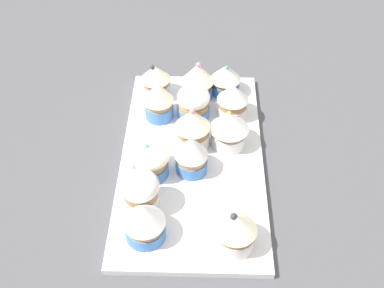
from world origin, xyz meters
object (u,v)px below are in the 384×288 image
object	(u,v)px
cupcake_2	(150,160)
cupcake_4	(144,221)
baking_tray	(192,159)
cupcake_0	(156,80)
cupcake_6	(193,103)
cupcake_1	(159,99)
cupcake_7	(195,128)
cupcake_9	(226,79)
cupcake_8	(189,154)
cupcake_10	(233,101)
cupcake_3	(140,191)
cupcake_12	(235,230)
cupcake_11	(229,128)
cupcake_5	(198,80)

from	to	relation	value
cupcake_2	cupcake_4	world-z (taller)	cupcake_4
baking_tray	cupcake_0	xyz separation A→B (cm)	(-16.63, -7.45, 4.06)
baking_tray	cupcake_6	size ratio (longest dim) A/B	6.81
cupcake_1	cupcake_6	xyz separation A→B (cm)	(-0.24, 6.38, -0.84)
cupcake_7	cupcake_9	bearing A→B (deg)	159.07
cupcake_8	cupcake_4	bearing A→B (deg)	-24.50
cupcake_1	cupcake_4	world-z (taller)	cupcake_1
cupcake_10	baking_tray	bearing A→B (deg)	-33.49
cupcake_1	baking_tray	bearing A→B (deg)	32.10
cupcake_3	cupcake_12	world-z (taller)	same
cupcake_7	cupcake_11	distance (cm)	5.93
cupcake_0	cupcake_9	bearing A→B (deg)	94.23
cupcake_7	baking_tray	bearing A→B (deg)	-9.24
cupcake_9	cupcake_12	world-z (taller)	cupcake_12
cupcake_0	cupcake_4	xyz separation A→B (cm)	(32.97, 0.98, 0.21)
baking_tray	cupcake_4	xyz separation A→B (cm)	(16.35, -6.47, 4.27)
cupcake_5	cupcake_6	size ratio (longest dim) A/B	1.17
cupcake_3	cupcake_10	size ratio (longest dim) A/B	0.99
cupcake_5	cupcake_9	size ratio (longest dim) A/B	1.15
cupcake_6	baking_tray	bearing A→B (deg)	-0.02
cupcake_9	cupcake_11	bearing A→B (deg)	1.05
cupcake_4	cupcake_9	size ratio (longest dim) A/B	1.07
cupcake_7	cupcake_8	bearing A→B (deg)	-8.60
cupcake_1	cupcake_10	size ratio (longest dim) A/B	1.13
cupcake_5	cupcake_8	xyz separation A→B (cm)	(19.66, -1.10, 0.08)
cupcake_8	cupcake_6	bearing A→B (deg)	178.14
cupcake_1	cupcake_12	distance (cm)	30.60
cupcake_10	cupcake_11	world-z (taller)	cupcake_11
cupcake_11	cupcake_0	bearing A→B (deg)	-133.93
cupcake_1	cupcake_5	bearing A→B (deg)	132.19
cupcake_3	cupcake_0	bearing A→B (deg)	179.70
cupcake_1	cupcake_10	distance (cm)	13.60
cupcake_12	cupcake_6	bearing A→B (deg)	-166.62
cupcake_6	cupcake_9	bearing A→B (deg)	139.79
cupcake_2	cupcake_11	world-z (taller)	cupcake_11
cupcake_11	cupcake_4	bearing A→B (deg)	-33.15
cupcake_10	cupcake_6	bearing A→B (deg)	-86.28
cupcake_5	cupcake_6	world-z (taller)	cupcake_5
cupcake_6	cupcake_11	world-z (taller)	cupcake_11
cupcake_0	cupcake_7	bearing A→B (deg)	29.96
cupcake_0	cupcake_4	bearing A→B (deg)	1.71
cupcake_2	cupcake_1	bearing A→B (deg)	178.75
baking_tray	cupcake_4	world-z (taller)	cupcake_4
cupcake_12	cupcake_5	bearing A→B (deg)	-170.04
cupcake_3	cupcake_6	distance (cm)	22.59
cupcake_4	cupcake_7	world-z (taller)	cupcake_7
cupcake_11	cupcake_12	size ratio (longest dim) A/B	1.03
cupcake_3	cupcake_12	bearing A→B (deg)	64.95
cupcake_6	cupcake_11	size ratio (longest dim) A/B	0.93
cupcake_2	cupcake_7	distance (cm)	9.99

